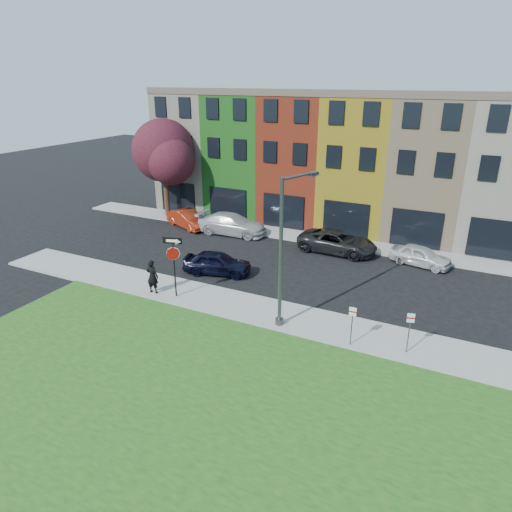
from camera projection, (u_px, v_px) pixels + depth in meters
The scene contains 15 objects.
ground at pixel (244, 344), 20.75m from camera, with size 120.00×120.00×0.00m, color black.
sidewalk_near at pixel (308, 323), 22.40m from camera, with size 40.00×3.00×0.12m, color gray.
sidewalk_far at pixel (301, 236), 34.47m from camera, with size 40.00×2.40×0.12m, color gray.
rowhouse_block at pixel (336, 159), 37.61m from camera, with size 30.00×10.12×10.00m.
stop_sign at pixel (173, 255), 24.09m from camera, with size 1.01×0.36×3.40m.
man at pixel (152, 276), 25.05m from camera, with size 0.75×0.54×1.94m, color black.
sedan_near at pixel (217, 263), 27.89m from camera, with size 4.43×2.63×1.41m, color black.
parked_car_red at pixel (188, 219), 36.53m from camera, with size 4.43×2.97×1.38m, color maroon.
parked_car_silver at pixel (232, 224), 34.92m from camera, with size 5.59×2.65×1.57m, color #B8B7BD.
parked_car_dark at pixel (337, 242), 31.28m from camera, with size 5.46×2.67×1.49m, color black.
parked_car_white at pixel (420, 256), 29.14m from camera, with size 4.06×2.29×1.30m, color silver.
street_lamp at pixel (284, 253), 20.97m from camera, with size 1.10×2.48×7.19m.
parking_sign_a at pixel (352, 320), 20.02m from camera, with size 0.32×0.08×1.94m.
parking_sign_b at pixel (410, 327), 19.44m from camera, with size 0.31×0.12×1.98m.
tree_purple at pixel (165, 152), 37.49m from camera, with size 6.14×5.38×8.10m.
Camera 1 is at (8.40, -15.74, 11.33)m, focal length 32.00 mm.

